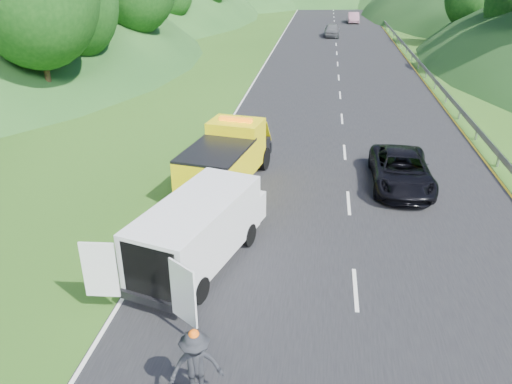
# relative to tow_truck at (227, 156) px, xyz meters

# --- Properties ---
(ground) EXTENTS (320.00, 320.00, 0.00)m
(ground) POSITION_rel_tow_truck_xyz_m (2.32, -5.30, -1.33)
(ground) COLOR #38661E
(ground) RESTS_ON ground
(road_surface) EXTENTS (14.00, 200.00, 0.02)m
(road_surface) POSITION_rel_tow_truck_xyz_m (5.32, 34.70, -1.32)
(road_surface) COLOR black
(road_surface) RESTS_ON ground
(guardrail) EXTENTS (0.06, 140.00, 1.52)m
(guardrail) POSITION_rel_tow_truck_xyz_m (12.62, 47.20, -1.33)
(guardrail) COLOR gray
(guardrail) RESTS_ON ground
(tree_line_left) EXTENTS (14.00, 140.00, 14.00)m
(tree_line_left) POSITION_rel_tow_truck_xyz_m (-16.68, 54.70, -1.33)
(tree_line_left) COLOR #215118
(tree_line_left) RESTS_ON ground
(tree_line_right) EXTENTS (14.00, 140.00, 14.00)m
(tree_line_right) POSITION_rel_tow_truck_xyz_m (25.32, 54.70, -1.33)
(tree_line_right) COLOR #215118
(tree_line_right) RESTS_ON ground
(tow_truck) EXTENTS (3.38, 6.65, 2.73)m
(tow_truck) POSITION_rel_tow_truck_xyz_m (0.00, 0.00, 0.00)
(tow_truck) COLOR black
(tow_truck) RESTS_ON ground
(white_van) EXTENTS (4.50, 7.08, 2.34)m
(white_van) POSITION_rel_tow_truck_xyz_m (0.31, -6.47, -0.01)
(white_van) COLOR black
(white_van) RESTS_ON ground
(woman) EXTENTS (0.41, 0.56, 1.53)m
(woman) POSITION_rel_tow_truck_xyz_m (-0.40, -3.47, -1.33)
(woman) COLOR white
(woman) RESTS_ON ground
(child) EXTENTS (0.57, 0.54, 0.93)m
(child) POSITION_rel_tow_truck_xyz_m (0.75, -5.07, -1.33)
(child) COLOR #D2C370
(child) RESTS_ON ground
(suitcase) EXTENTS (0.44, 0.33, 0.64)m
(suitcase) POSITION_rel_tow_truck_xyz_m (-1.88, -4.89, -1.02)
(suitcase) COLOR #69654E
(suitcase) RESTS_ON ground
(passing_suv) EXTENTS (2.54, 5.43, 1.50)m
(passing_suv) POSITION_rel_tow_truck_xyz_m (7.61, 0.72, -1.33)
(passing_suv) COLOR black
(passing_suv) RESTS_ON ground
(dist_car_a) EXTENTS (1.87, 4.66, 1.59)m
(dist_car_a) POSITION_rel_tow_truck_xyz_m (4.82, 47.06, -1.33)
(dist_car_a) COLOR #4B4D50
(dist_car_a) RESTS_ON ground
(dist_car_b) EXTENTS (1.62, 4.64, 1.53)m
(dist_car_b) POSITION_rel_tow_truck_xyz_m (8.20, 62.55, -1.33)
(dist_car_b) COLOR #7A5161
(dist_car_b) RESTS_ON ground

